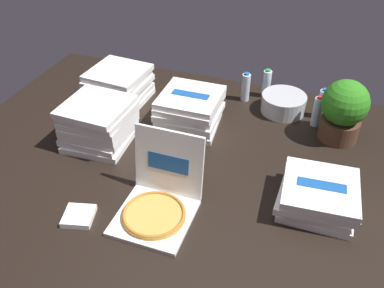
% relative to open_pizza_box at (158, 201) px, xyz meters
% --- Properties ---
extents(ground_plane, '(3.20, 2.40, 0.02)m').
position_rel_open_pizza_box_xyz_m(ground_plane, '(0.04, 0.36, -0.09)').
color(ground_plane, black).
extents(open_pizza_box, '(0.39, 0.46, 0.41)m').
position_rel_open_pizza_box_xyz_m(open_pizza_box, '(0.00, 0.00, 0.00)').
color(open_pizza_box, white).
rests_on(open_pizza_box, ground_plane).
extents(pizza_stack_right_near, '(0.42, 0.42, 0.25)m').
position_rel_open_pizza_box_xyz_m(pizza_stack_right_near, '(-0.74, 0.98, 0.05)').
color(pizza_stack_right_near, white).
rests_on(pizza_stack_right_near, ground_plane).
extents(pizza_stack_left_far, '(0.43, 0.43, 0.17)m').
position_rel_open_pizza_box_xyz_m(pizza_stack_left_far, '(0.80, 0.33, 0.01)').
color(pizza_stack_left_far, white).
rests_on(pizza_stack_left_far, ground_plane).
extents(pizza_stack_left_near, '(0.44, 0.44, 0.25)m').
position_rel_open_pizza_box_xyz_m(pizza_stack_left_near, '(-0.12, 0.83, 0.05)').
color(pizza_stack_left_near, white).
rests_on(pizza_stack_left_near, ground_plane).
extents(pizza_stack_left_mid, '(0.42, 0.43, 0.29)m').
position_rel_open_pizza_box_xyz_m(pizza_stack_left_mid, '(-0.62, 0.47, 0.07)').
color(pizza_stack_left_mid, white).
rests_on(pizza_stack_left_mid, ground_plane).
extents(ice_bucket, '(0.32, 0.32, 0.13)m').
position_rel_open_pizza_box_xyz_m(ice_bucket, '(0.46, 1.23, -0.01)').
color(ice_bucket, '#B7BABF').
rests_on(ice_bucket, ground_plane).
extents(water_bottle_0, '(0.06, 0.06, 0.23)m').
position_rel_open_pizza_box_xyz_m(water_bottle_0, '(0.29, 1.40, 0.03)').
color(water_bottle_0, silver).
rests_on(water_bottle_0, ground_plane).
extents(water_bottle_1, '(0.06, 0.06, 0.23)m').
position_rel_open_pizza_box_xyz_m(water_bottle_1, '(0.72, 1.25, 0.03)').
color(water_bottle_1, white).
rests_on(water_bottle_1, ground_plane).
extents(water_bottle_2, '(0.06, 0.06, 0.23)m').
position_rel_open_pizza_box_xyz_m(water_bottle_2, '(0.70, 1.13, 0.03)').
color(water_bottle_2, silver).
rests_on(water_bottle_2, ground_plane).
extents(water_bottle_3, '(0.06, 0.06, 0.23)m').
position_rel_open_pizza_box_xyz_m(water_bottle_3, '(0.16, 1.29, 0.03)').
color(water_bottle_3, silver).
rests_on(water_bottle_3, ground_plane).
extents(potted_plant, '(0.30, 0.30, 0.42)m').
position_rel_open_pizza_box_xyz_m(potted_plant, '(0.86, 1.03, 0.14)').
color(potted_plant, '#513323').
rests_on(potted_plant, ground_plane).
extents(napkin_pile, '(0.19, 0.19, 0.03)m').
position_rel_open_pizza_box_xyz_m(napkin_pile, '(-0.38, -0.19, -0.06)').
color(napkin_pile, white).
rests_on(napkin_pile, ground_plane).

